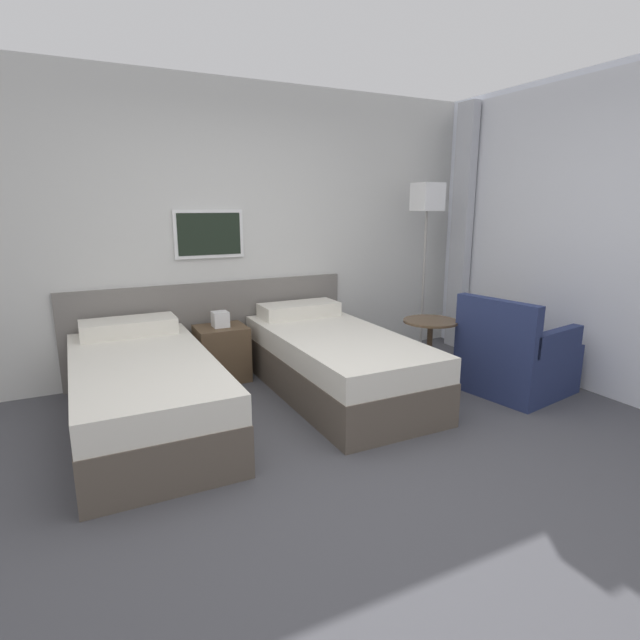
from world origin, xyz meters
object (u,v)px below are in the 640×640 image
at_px(side_table, 430,339).
at_px(armchair, 515,360).
at_px(bed_near_door, 144,392).
at_px(bed_near_window, 335,362).
at_px(nightstand, 222,352).
at_px(floor_lamp, 427,210).

xyz_separation_m(side_table, armchair, (0.54, -0.48, -0.14)).
xyz_separation_m(bed_near_door, bed_near_window, (1.57, 0.00, 0.00)).
height_order(bed_near_window, armchair, armchair).
distance_m(nightstand, floor_lamp, 2.47).
height_order(bed_near_door, side_table, bed_near_door).
xyz_separation_m(floor_lamp, side_table, (-0.46, -0.70, -1.12)).
relative_size(side_table, armchair, 0.65).
height_order(bed_near_door, armchair, armchair).
relative_size(bed_near_window, floor_lamp, 1.11).
relative_size(bed_near_door, side_table, 3.39).
bearing_deg(nightstand, armchair, -32.97).
height_order(floor_lamp, side_table, floor_lamp).
relative_size(bed_near_window, armchair, 2.21).
relative_size(floor_lamp, side_table, 3.05).
xyz_separation_m(floor_lamp, armchair, (0.09, -1.19, -1.26)).
relative_size(bed_near_door, bed_near_window, 1.00).
bearing_deg(side_table, nightstand, 150.37).
height_order(bed_near_door, nightstand, bed_near_door).
bearing_deg(floor_lamp, bed_near_window, -158.50).
relative_size(floor_lamp, armchair, 1.99).
bearing_deg(nightstand, bed_near_window, -43.83).
bearing_deg(bed_near_window, side_table, -12.04).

